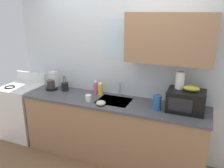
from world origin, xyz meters
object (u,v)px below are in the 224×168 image
(microwave, at_px, (186,101))
(banana_bunch, at_px, (191,88))
(cereal_canister, at_px, (157,102))
(paper_towel_roll, at_px, (180,80))
(coffee_maker, at_px, (52,83))
(dish_soap_bottle_yellow, at_px, (101,89))
(small_bowl, at_px, (101,103))
(utensil_crock, at_px, (65,86))
(stove_range, at_px, (23,111))
(mug_white, at_px, (88,98))
(dish_soap_bottle_pink, at_px, (96,87))

(microwave, height_order, banana_bunch, banana_bunch)
(cereal_canister, bearing_deg, banana_bunch, 14.38)
(banana_bunch, relative_size, paper_towel_roll, 0.91)
(coffee_maker, height_order, dish_soap_bottle_yellow, coffee_maker)
(banana_bunch, xyz_separation_m, small_bowl, (-1.11, -0.25, -0.27))
(utensil_crock, bearing_deg, stove_range, -171.83)
(stove_range, distance_m, banana_bunch, 2.80)
(stove_range, distance_m, paper_towel_roll, 2.68)
(small_bowl, bearing_deg, utensil_crock, 157.61)
(stove_range, relative_size, paper_towel_roll, 4.91)
(microwave, relative_size, small_bowl, 3.54)
(dish_soap_bottle_yellow, bearing_deg, mug_white, -97.33)
(stove_range, height_order, banana_bunch, banana_bunch)
(stove_range, height_order, small_bowl, stove_range)
(stove_range, xyz_separation_m, microwave, (2.65, 0.04, 0.58))
(dish_soap_bottle_pink, xyz_separation_m, cereal_canister, (1.00, -0.25, -0.00))
(microwave, bearing_deg, utensil_crock, 177.78)
(banana_bunch, relative_size, utensil_crock, 0.80)
(microwave, bearing_deg, paper_towel_roll, 152.62)
(small_bowl, bearing_deg, stove_range, 172.69)
(banana_bunch, xyz_separation_m, paper_towel_roll, (-0.15, 0.05, 0.08))
(small_bowl, bearing_deg, microwave, 13.16)
(cereal_canister, xyz_separation_m, utensil_crock, (-1.50, 0.17, -0.03))
(paper_towel_roll, xyz_separation_m, small_bowl, (-0.96, -0.30, -0.35))
(cereal_canister, bearing_deg, utensil_crock, 173.54)
(banana_bunch, distance_m, coffee_maker, 2.13)
(paper_towel_roll, bearing_deg, mug_white, -168.53)
(cereal_canister, bearing_deg, dish_soap_bottle_yellow, 166.25)
(banana_bunch, distance_m, utensil_crock, 1.91)
(microwave, bearing_deg, dish_soap_bottle_yellow, 174.37)
(dish_soap_bottle_yellow, bearing_deg, banana_bunch, -5.35)
(small_bowl, bearing_deg, dish_soap_bottle_pink, 124.44)
(small_bowl, bearing_deg, cereal_canister, 11.72)
(dish_soap_bottle_pink, bearing_deg, dish_soap_bottle_yellow, -16.03)
(banana_bunch, height_order, cereal_canister, banana_bunch)
(paper_towel_roll, bearing_deg, small_bowl, -162.70)
(stove_range, bearing_deg, paper_towel_roll, 2.17)
(cereal_canister, bearing_deg, stove_range, 178.67)
(paper_towel_roll, xyz_separation_m, cereal_canister, (-0.24, -0.15, -0.28))
(dish_soap_bottle_pink, bearing_deg, paper_towel_roll, -4.52)
(coffee_maker, xyz_separation_m, mug_white, (0.79, -0.25, -0.06))
(utensil_crock, distance_m, small_bowl, 0.84)
(cereal_canister, xyz_separation_m, small_bowl, (-0.72, -0.15, -0.06))
(dish_soap_bottle_yellow, xyz_separation_m, small_bowl, (0.18, -0.37, -0.06))
(paper_towel_roll, relative_size, dish_soap_bottle_pink, 1.02)
(utensil_crock, height_order, small_bowl, utensil_crock)
(utensil_crock, bearing_deg, dish_soap_bottle_yellow, 4.91)
(small_bowl, bearing_deg, paper_towel_roll, 17.30)
(microwave, distance_m, utensil_crock, 1.84)
(banana_bunch, bearing_deg, dish_soap_bottle_yellow, 174.65)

